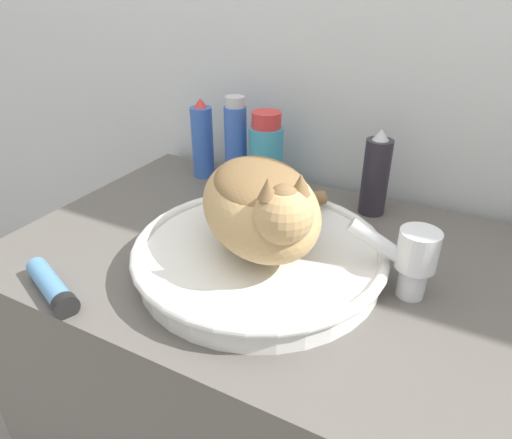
# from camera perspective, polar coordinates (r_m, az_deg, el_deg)

# --- Properties ---
(wall_back) EXTENTS (8.00, 0.05, 2.40)m
(wall_back) POSITION_cam_1_polar(r_m,az_deg,el_deg) (1.06, 13.58, 22.16)
(wall_back) COLOR silver
(wall_back) RESTS_ON ground_plane
(vanity_counter) EXTENTS (1.03, 0.64, 0.85)m
(vanity_counter) POSITION_cam_1_polar(r_m,az_deg,el_deg) (1.13, 3.08, -22.88)
(vanity_counter) COLOR #56514C
(vanity_counter) RESTS_ON ground_plane
(sink_basin) EXTENTS (0.43, 0.43, 0.05)m
(sink_basin) POSITION_cam_1_polar(r_m,az_deg,el_deg) (0.78, 0.44, -4.35)
(sink_basin) COLOR silver
(sink_basin) RESTS_ON vanity_counter
(cat) EXTENTS (0.32, 0.36, 0.17)m
(cat) POSITION_cam_1_polar(r_m,az_deg,el_deg) (0.73, 0.72, 2.14)
(cat) COLOR tan
(cat) RESTS_ON sink_basin
(faucet) EXTENTS (0.14, 0.06, 0.12)m
(faucet) POSITION_cam_1_polar(r_m,az_deg,el_deg) (0.74, 18.76, -4.43)
(faucet) COLOR silver
(faucet) RESTS_ON vanity_counter
(mouthwash_bottle) EXTENTS (0.08, 0.08, 0.18)m
(mouthwash_bottle) POSITION_cam_1_polar(r_m,az_deg,el_deg) (1.05, 1.26, 8.24)
(mouthwash_bottle) COLOR teal
(mouthwash_bottle) RESTS_ON vanity_counter
(spray_bottle_trigger) EXTENTS (0.05, 0.05, 0.19)m
(spray_bottle_trigger) POSITION_cam_1_polar(r_m,az_deg,el_deg) (1.14, -6.71, 9.75)
(spray_bottle_trigger) COLOR #335BB7
(spray_bottle_trigger) RESTS_ON vanity_counter
(hairspray_can_black) EXTENTS (0.06, 0.06, 0.18)m
(hairspray_can_black) POSITION_cam_1_polar(r_m,az_deg,el_deg) (0.98, 14.72, 5.36)
(hairspray_can_black) COLOR #28232D
(hairspray_can_black) RESTS_ON vanity_counter
(shampoo_bottle_tall) EXTENTS (0.05, 0.05, 0.21)m
(shampoo_bottle_tall) POSITION_cam_1_polar(r_m,az_deg,el_deg) (1.08, -2.55, 9.59)
(shampoo_bottle_tall) COLOR #335BB7
(shampoo_bottle_tall) RESTS_ON vanity_counter
(cream_tube) EXTENTS (0.15, 0.09, 0.04)m
(cream_tube) POSITION_cam_1_polar(r_m,az_deg,el_deg) (0.80, -24.19, -7.66)
(cream_tube) COLOR #4C7FB2
(cream_tube) RESTS_ON vanity_counter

